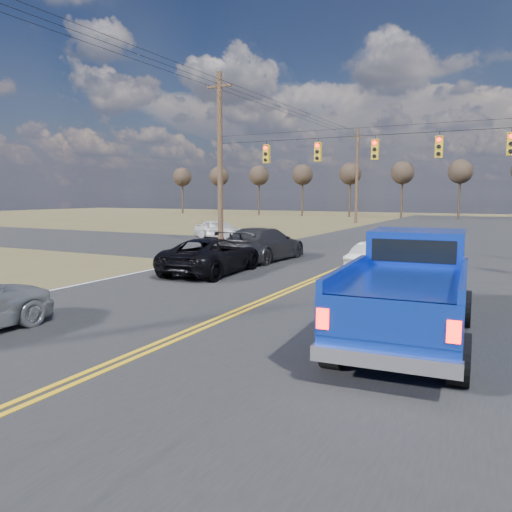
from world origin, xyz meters
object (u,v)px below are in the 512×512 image
at_px(cross_car_west, 219,229).
at_px(black_suv, 212,256).
at_px(dgrey_car_queue, 263,244).
at_px(pickup_truck, 409,290).
at_px(white_car_queue, 384,260).

bearing_deg(cross_car_west, black_suv, -141.33).
relative_size(black_suv, dgrey_car_queue, 0.94).
bearing_deg(pickup_truck, black_suv, 141.55).
relative_size(pickup_truck, black_suv, 1.22).
relative_size(dgrey_car_queue, cross_car_west, 1.41).
bearing_deg(cross_car_west, white_car_queue, -120.67).
relative_size(black_suv, white_car_queue, 1.26).
bearing_deg(pickup_truck, dgrey_car_queue, 125.71).
distance_m(pickup_truck, black_suv, 10.39).
bearing_deg(dgrey_car_queue, cross_car_west, -46.91).
xyz_separation_m(pickup_truck, cross_car_west, (-16.65, 19.46, -0.45)).
bearing_deg(black_suv, dgrey_car_queue, -94.35).
xyz_separation_m(white_car_queue, cross_car_west, (-14.25, 11.41, -0.01)).
bearing_deg(black_suv, pickup_truck, 142.25).
bearing_deg(pickup_truck, cross_car_west, 126.35).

